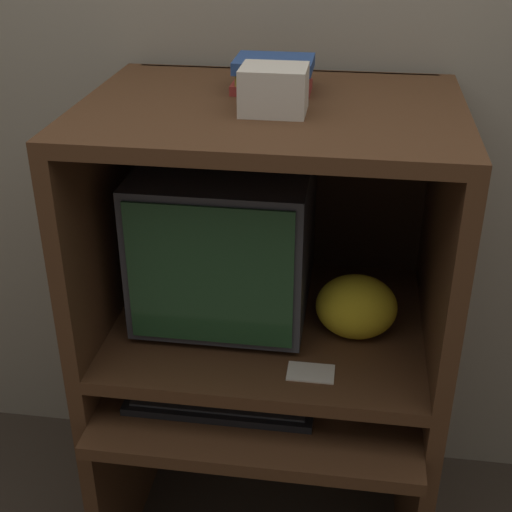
{
  "coord_description": "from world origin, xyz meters",
  "views": [
    {
      "loc": [
        0.2,
        -1.26,
        1.82
      ],
      "look_at": [
        -0.04,
        0.34,
        0.96
      ],
      "focal_mm": 50.0,
      "sensor_mm": 36.0,
      "label": 1
    }
  ],
  "objects_px": {
    "snack_bag": "(356,307)",
    "storage_box": "(274,90)",
    "mouse": "(341,410)",
    "book_stack": "(273,74)",
    "crt_monitor": "(227,235)",
    "keyboard": "(220,401)"
  },
  "relations": [
    {
      "from": "snack_bag",
      "to": "storage_box",
      "type": "distance_m",
      "value": 0.6
    },
    {
      "from": "mouse",
      "to": "book_stack",
      "type": "distance_m",
      "value": 0.84
    },
    {
      "from": "snack_bag",
      "to": "mouse",
      "type": "bearing_deg",
      "value": -97.58
    },
    {
      "from": "storage_box",
      "to": "mouse",
      "type": "bearing_deg",
      "value": -35.59
    },
    {
      "from": "book_stack",
      "to": "storage_box",
      "type": "distance_m",
      "value": 0.18
    },
    {
      "from": "crt_monitor",
      "to": "book_stack",
      "type": "height_order",
      "value": "book_stack"
    },
    {
      "from": "storage_box",
      "to": "snack_bag",
      "type": "bearing_deg",
      "value": 6.05
    },
    {
      "from": "mouse",
      "to": "book_stack",
      "type": "xyz_separation_m",
      "value": [
        -0.22,
        0.31,
        0.75
      ]
    },
    {
      "from": "mouse",
      "to": "storage_box",
      "type": "relative_size",
      "value": 0.48
    },
    {
      "from": "crt_monitor",
      "to": "book_stack",
      "type": "relative_size",
      "value": 2.43
    },
    {
      "from": "keyboard",
      "to": "mouse",
      "type": "xyz_separation_m",
      "value": [
        0.3,
        0.0,
        0.0
      ]
    },
    {
      "from": "mouse",
      "to": "snack_bag",
      "type": "distance_m",
      "value": 0.26
    },
    {
      "from": "crt_monitor",
      "to": "storage_box",
      "type": "distance_m",
      "value": 0.46
    },
    {
      "from": "mouse",
      "to": "storage_box",
      "type": "bearing_deg",
      "value": 144.41
    },
    {
      "from": "mouse",
      "to": "storage_box",
      "type": "height_order",
      "value": "storage_box"
    },
    {
      "from": "mouse",
      "to": "crt_monitor",
      "type": "bearing_deg",
      "value": 142.07
    },
    {
      "from": "mouse",
      "to": "storage_box",
      "type": "xyz_separation_m",
      "value": [
        -0.19,
        0.14,
        0.76
      ]
    },
    {
      "from": "keyboard",
      "to": "book_stack",
      "type": "height_order",
      "value": "book_stack"
    },
    {
      "from": "book_stack",
      "to": "storage_box",
      "type": "bearing_deg",
      "value": -82.55
    },
    {
      "from": "crt_monitor",
      "to": "storage_box",
      "type": "height_order",
      "value": "storage_box"
    },
    {
      "from": "keyboard",
      "to": "storage_box",
      "type": "xyz_separation_m",
      "value": [
        0.11,
        0.14,
        0.76
      ]
    },
    {
      "from": "keyboard",
      "to": "crt_monitor",
      "type": "bearing_deg",
      "value": 95.14
    }
  ]
}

